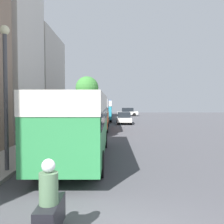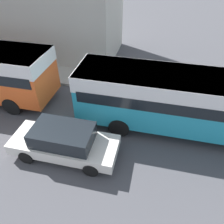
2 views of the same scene
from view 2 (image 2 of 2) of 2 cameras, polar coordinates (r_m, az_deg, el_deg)
The scene contains 2 objects.
bus_third_in_line at distance 10.41m, azimuth 22.67°, elevation 3.16°, with size 2.53×11.37×2.93m.
car_crossing at distance 9.48m, azimuth -12.41°, elevation -7.48°, with size 1.81×4.54×1.48m.
Camera 2 is at (6.97, 30.79, 7.50)m, focal length 35.00 mm.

